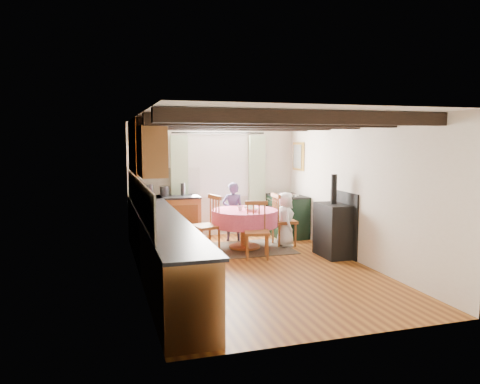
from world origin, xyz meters
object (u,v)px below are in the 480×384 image
object	(u,v)px
cast_iron_stove	(333,216)
chair_near	(257,230)
dining_table	(245,229)
cup	(240,209)
aga_range	(287,215)
chair_left	(206,224)
child_far	(233,212)
chair_right	(284,219)
child_right	(285,219)

from	to	relation	value
cast_iron_stove	chair_near	bearing A→B (deg)	169.27
dining_table	cup	size ratio (longest dim) A/B	14.09
aga_range	chair_left	bearing A→B (deg)	-155.39
chair_near	cast_iron_stove	bearing A→B (deg)	3.88
aga_range	cup	distance (m)	1.65
chair_left	child_far	world-z (taller)	child_far
chair_left	chair_right	xyz separation A→B (m)	(1.60, 0.15, -0.02)
child_right	cup	world-z (taller)	child_right
aga_range	cast_iron_stove	bearing A→B (deg)	-86.52
cup	child_right	bearing A→B (deg)	4.53
chair_near	child_far	distance (m)	1.46
dining_table	chair_left	world-z (taller)	chair_left
chair_left	chair_right	size ratio (longest dim) A/B	1.03
dining_table	chair_right	size ratio (longest dim) A/B	1.21
chair_near	cup	xyz separation A→B (m)	(-0.11, 0.64, 0.29)
aga_range	child_far	xyz separation A→B (m)	(-1.24, -0.09, 0.15)
aga_range	chair_near	bearing A→B (deg)	-128.20
dining_table	chair_left	distance (m)	0.78
dining_table	child_right	size ratio (longest dim) A/B	1.18
child_far	cup	world-z (taller)	child_far
chair_near	child_far	size ratio (longest dim) A/B	0.82
chair_near	chair_left	bearing A→B (deg)	154.24
child_far	chair_near	bearing A→B (deg)	103.32
aga_range	child_right	xyz separation A→B (m)	(-0.40, -0.84, 0.08)
child_far	cup	bearing A→B (deg)	96.12
child_far	child_right	world-z (taller)	child_far
chair_near	child_right	distance (m)	1.09
chair_left	cast_iron_stove	distance (m)	2.29
aga_range	cast_iron_stove	size ratio (longest dim) A/B	0.67
chair_left	chair_right	bearing A→B (deg)	80.85
chair_right	cast_iron_stove	distance (m)	1.18
aga_range	cast_iron_stove	xyz separation A→B (m)	(0.11, -1.81, 0.28)
chair_right	child_far	distance (m)	1.08
aga_range	child_right	size ratio (longest dim) A/B	0.93
chair_left	aga_range	size ratio (longest dim) A/B	1.08
child_right	child_far	bearing A→B (deg)	58.94
chair_right	cast_iron_stove	bearing A→B (deg)	-152.92
dining_table	child_far	bearing A→B (deg)	91.34
chair_right	child_right	distance (m)	0.09
chair_near	chair_right	xyz separation A→B (m)	(0.84, 0.80, 0.02)
chair_near	cup	bearing A→B (deg)	114.40
chair_right	cast_iron_stove	xyz separation A→B (m)	(0.50, -1.05, 0.22)
aga_range	child_right	distance (m)	0.93
cast_iron_stove	child_right	distance (m)	1.11
cast_iron_stove	child_far	bearing A→B (deg)	128.21
cast_iron_stove	child_right	xyz separation A→B (m)	(-0.51, 0.97, -0.20)
dining_table	chair_near	xyz separation A→B (m)	(-0.00, -0.72, 0.12)
child_right	chair_left	bearing A→B (deg)	102.99
chair_left	child_far	distance (m)	1.11
chair_near	child_far	xyz separation A→B (m)	(-0.02, 1.46, 0.11)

